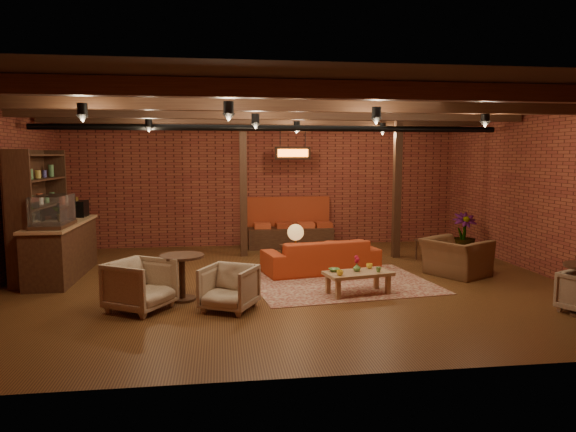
{
  "coord_description": "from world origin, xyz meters",
  "views": [
    {
      "loc": [
        -1.14,
        -9.02,
        2.29
      ],
      "look_at": [
        0.1,
        0.2,
        1.19
      ],
      "focal_mm": 32.0,
      "sensor_mm": 36.0,
      "label": 1
    }
  ],
  "objects": [
    {
      "name": "floor",
      "position": [
        0.0,
        0.0,
        0.0
      ],
      "size": [
        10.0,
        10.0,
        0.0
      ],
      "primitive_type": "plane",
      "color": "#371D0D",
      "rests_on": "ground"
    },
    {
      "name": "ceiling",
      "position": [
        0.0,
        0.0,
        3.2
      ],
      "size": [
        10.0,
        8.0,
        0.02
      ],
      "primitive_type": "cube",
      "color": "black",
      "rests_on": "wall_back"
    },
    {
      "name": "wall_back",
      "position": [
        0.0,
        4.0,
        1.6
      ],
      "size": [
        10.0,
        0.02,
        3.2
      ],
      "primitive_type": "cube",
      "color": "maroon",
      "rests_on": "ground"
    },
    {
      "name": "wall_front",
      "position": [
        0.0,
        -4.0,
        1.6
      ],
      "size": [
        10.0,
        0.02,
        3.2
      ],
      "primitive_type": "cube",
      "color": "maroon",
      "rests_on": "ground"
    },
    {
      "name": "wall_right",
      "position": [
        5.0,
        0.0,
        1.6
      ],
      "size": [
        0.02,
        8.0,
        3.2
      ],
      "primitive_type": "cube",
      "color": "maroon",
      "rests_on": "ground"
    },
    {
      "name": "ceiling_beams",
      "position": [
        0.0,
        0.0,
        3.08
      ],
      "size": [
        9.8,
        6.4,
        0.22
      ],
      "primitive_type": null,
      "color": "black",
      "rests_on": "ceiling"
    },
    {
      "name": "ceiling_pipe",
      "position": [
        0.0,
        1.6,
        2.85
      ],
      "size": [
        9.6,
        0.12,
        0.12
      ],
      "primitive_type": "cylinder",
      "rotation": [
        0.0,
        1.57,
        0.0
      ],
      "color": "black",
      "rests_on": "ceiling"
    },
    {
      "name": "post_left",
      "position": [
        -0.6,
        2.6,
        1.6
      ],
      "size": [
        0.16,
        0.16,
        3.2
      ],
      "primitive_type": "cube",
      "color": "black",
      "rests_on": "ground"
    },
    {
      "name": "post_right",
      "position": [
        2.8,
        2.0,
        1.6
      ],
      "size": [
        0.16,
        0.16,
        3.2
      ],
      "primitive_type": "cube",
      "color": "black",
      "rests_on": "ground"
    },
    {
      "name": "service_counter",
      "position": [
        -4.1,
        1.0,
        0.8
      ],
      "size": [
        0.8,
        2.5,
        1.6
      ],
      "primitive_type": null,
      "color": "black",
      "rests_on": "ground"
    },
    {
      "name": "plant_counter",
      "position": [
        -4.0,
        1.2,
        1.22
      ],
      "size": [
        0.35,
        0.39,
        0.3
      ],
      "primitive_type": "imported",
      "color": "#337F33",
      "rests_on": "service_counter"
    },
    {
      "name": "shelving_hutch",
      "position": [
        -4.5,
        1.1,
        1.2
      ],
      "size": [
        0.52,
        2.0,
        2.4
      ],
      "primitive_type": null,
      "color": "black",
      "rests_on": "ground"
    },
    {
      "name": "banquette",
      "position": [
        0.6,
        3.55,
        0.5
      ],
      "size": [
        2.1,
        0.7,
        1.0
      ],
      "primitive_type": null,
      "color": "maroon",
      "rests_on": "ground"
    },
    {
      "name": "service_sign",
      "position": [
        0.6,
        3.1,
        2.35
      ],
      "size": [
        0.86,
        0.06,
        0.3
      ],
      "primitive_type": "cube",
      "color": "orange",
      "rests_on": "ceiling"
    },
    {
      "name": "ceiling_spotlights",
      "position": [
        0.0,
        0.0,
        2.86
      ],
      "size": [
        6.4,
        4.4,
        0.28
      ],
      "primitive_type": null,
      "color": "black",
      "rests_on": "ceiling"
    },
    {
      "name": "rug",
      "position": [
        1.02,
        -0.18,
        0.01
      ],
      "size": [
        3.43,
        2.79,
        0.01
      ],
      "primitive_type": "cube",
      "rotation": [
        0.0,
        0.0,
        0.12
      ],
      "color": "maroon",
      "rests_on": "floor"
    },
    {
      "name": "sofa",
      "position": [
        0.82,
        0.74,
        0.33
      ],
      "size": [
        2.38,
        1.31,
        0.66
      ],
      "primitive_type": "imported",
      "rotation": [
        0.0,
        0.0,
        3.34
      ],
      "color": "#A13216",
      "rests_on": "floor"
    },
    {
      "name": "coffee_table",
      "position": [
        1.1,
        -0.93,
        0.34
      ],
      "size": [
        1.19,
        0.76,
        0.63
      ],
      "rotation": [
        0.0,
        0.0,
        0.21
      ],
      "color": "#8E6342",
      "rests_on": "floor"
    },
    {
      "name": "side_table_lamp",
      "position": [
        0.29,
        0.56,
        0.76
      ],
      "size": [
        0.6,
        0.6,
        0.99
      ],
      "rotation": [
        0.0,
        0.0,
        0.34
      ],
      "color": "black",
      "rests_on": "floor"
    },
    {
      "name": "round_table_left",
      "position": [
        -1.75,
        -0.9,
        0.5
      ],
      "size": [
        0.7,
        0.7,
        0.73
      ],
      "color": "black",
      "rests_on": "floor"
    },
    {
      "name": "armchair_a",
      "position": [
        -2.32,
        -1.36,
        0.42
      ],
      "size": [
        1.07,
        1.09,
        0.83
      ],
      "primitive_type": "imported",
      "rotation": [
        0.0,
        0.0,
        1.01
      ],
      "color": "beige",
      "rests_on": "floor"
    },
    {
      "name": "armchair_b",
      "position": [
        -1.02,
        -1.52,
        0.37
      ],
      "size": [
        0.95,
        0.93,
        0.74
      ],
      "primitive_type": "imported",
      "rotation": [
        0.0,
        0.0,
        -0.48
      ],
      "color": "beige",
      "rests_on": "floor"
    },
    {
      "name": "armchair_right",
      "position": [
        3.34,
        0.13,
        0.48
      ],
      "size": [
        1.14,
        1.29,
        0.95
      ],
      "primitive_type": "imported",
      "rotation": [
        0.0,
        0.0,
        2.07
      ],
      "color": "brown",
      "rests_on": "floor"
    },
    {
      "name": "side_table_book",
      "position": [
        3.34,
        1.51,
        0.43
      ],
      "size": [
        0.48,
        0.48,
        0.48
      ],
      "rotation": [
        0.0,
        0.0,
        0.15
      ],
      "color": "black",
      "rests_on": "floor"
    },
    {
      "name": "plant_tall",
      "position": [
        4.4,
        1.97,
        1.48
      ],
      "size": [
        1.78,
        1.78,
        2.95
      ],
      "primitive_type": "imported",
      "rotation": [
        0.0,
        0.0,
        -0.08
      ],
      "color": "#4C7F4C",
      "rests_on": "floor"
    }
  ]
}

